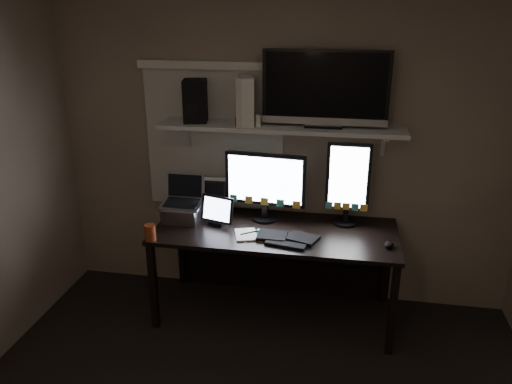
% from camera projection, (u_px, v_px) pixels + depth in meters
% --- Properties ---
extents(back_wall, '(3.60, 0.00, 3.60)m').
position_uv_depth(back_wall, '(283.00, 149.00, 3.88)').
color(back_wall, brown).
rests_on(back_wall, floor).
extents(window_blinds, '(1.10, 0.02, 1.10)m').
position_uv_depth(window_blinds, '(214.00, 140.00, 3.94)').
color(window_blinds, beige).
rests_on(window_blinds, back_wall).
extents(desk, '(1.80, 0.75, 0.73)m').
position_uv_depth(desk, '(277.00, 244.00, 3.89)').
color(desk, black).
rests_on(desk, floor).
extents(wall_shelf, '(1.80, 0.35, 0.03)m').
position_uv_depth(wall_shelf, '(281.00, 127.00, 3.65)').
color(wall_shelf, '#BBBBB6').
rests_on(wall_shelf, back_wall).
extents(monitor_landscape, '(0.63, 0.13, 0.55)m').
position_uv_depth(monitor_landscape, '(265.00, 186.00, 3.80)').
color(monitor_landscape, black).
rests_on(monitor_landscape, desk).
extents(monitor_portrait, '(0.33, 0.07, 0.65)m').
position_uv_depth(monitor_portrait, '(348.00, 184.00, 3.71)').
color(monitor_portrait, black).
rests_on(monitor_portrait, desk).
extents(keyboard, '(0.46, 0.25, 0.03)m').
position_uv_depth(keyboard, '(287.00, 237.00, 3.56)').
color(keyboard, black).
rests_on(keyboard, desk).
extents(mouse, '(0.09, 0.11, 0.04)m').
position_uv_depth(mouse, '(389.00, 244.00, 3.45)').
color(mouse, black).
rests_on(mouse, desk).
extents(notepad, '(0.20, 0.24, 0.01)m').
position_uv_depth(notepad, '(246.00, 235.00, 3.62)').
color(notepad, white).
rests_on(notepad, desk).
extents(tablet, '(0.29, 0.18, 0.23)m').
position_uv_depth(tablet, '(217.00, 210.00, 3.76)').
color(tablet, black).
rests_on(tablet, desk).
extents(file_sorter, '(0.23, 0.11, 0.30)m').
position_uv_depth(file_sorter, '(212.00, 196.00, 3.97)').
color(file_sorter, black).
rests_on(file_sorter, desk).
extents(laptop, '(0.31, 0.25, 0.35)m').
position_uv_depth(laptop, '(181.00, 200.00, 3.82)').
color(laptop, '#A5A5AA').
rests_on(laptop, desk).
extents(cup, '(0.10, 0.10, 0.12)m').
position_uv_depth(cup, '(150.00, 232.00, 3.54)').
color(cup, maroon).
rests_on(cup, desk).
extents(sticky_notes, '(0.36, 0.30, 0.00)m').
position_uv_depth(sticky_notes, '(249.00, 234.00, 3.64)').
color(sticky_notes, yellow).
rests_on(sticky_notes, desk).
extents(tv, '(0.89, 0.17, 0.53)m').
position_uv_depth(tv, '(325.00, 89.00, 3.50)').
color(tv, black).
rests_on(tv, wall_shelf).
extents(game_console, '(0.16, 0.30, 0.35)m').
position_uv_depth(game_console, '(246.00, 100.00, 3.63)').
color(game_console, beige).
rests_on(game_console, wall_shelf).
extents(speaker, '(0.21, 0.24, 0.31)m').
position_uv_depth(speaker, '(195.00, 101.00, 3.70)').
color(speaker, black).
rests_on(speaker, wall_shelf).
extents(bottles, '(0.24, 0.08, 0.15)m').
position_uv_depth(bottles, '(248.00, 116.00, 3.58)').
color(bottles, '#A50F0C').
rests_on(bottles, wall_shelf).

